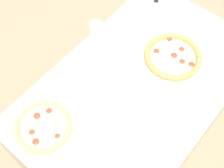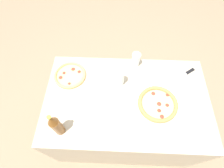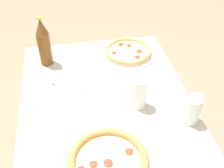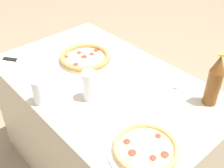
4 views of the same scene
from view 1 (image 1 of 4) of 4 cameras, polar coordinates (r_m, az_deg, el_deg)
The scene contains 8 objects.
ground_plane at distance 2.16m, azimuth 3.46°, elevation -9.49°, with size 8.00×8.00×0.00m, color #847056.
table at distance 1.83m, azimuth 4.05°, elevation -5.49°, with size 1.25×0.76×0.71m.
pizza_salami at distance 1.42m, azimuth -12.42°, elevation -7.65°, with size 0.30×0.30×0.04m.
pizza_veggie at distance 1.60m, azimuth 11.04°, elevation 4.89°, with size 0.34×0.34×0.04m.
glass_lemonade at distance 1.48m, azimuth -0.58°, elevation 2.90°, with size 0.07×0.07×0.15m.
glass_mango_juice at distance 1.62m, azimuth -2.79°, elevation 9.26°, with size 0.07×0.07×0.13m.
knife at distance 1.85m, azimuth 8.05°, elevation 14.20°, with size 0.19×0.14×0.01m.
spoon at distance 1.38m, azimuth 4.77°, elevation -10.96°, with size 0.11×0.15×0.01m.
Camera 1 is at (0.68, 0.40, 2.01)m, focal length 50.00 mm.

